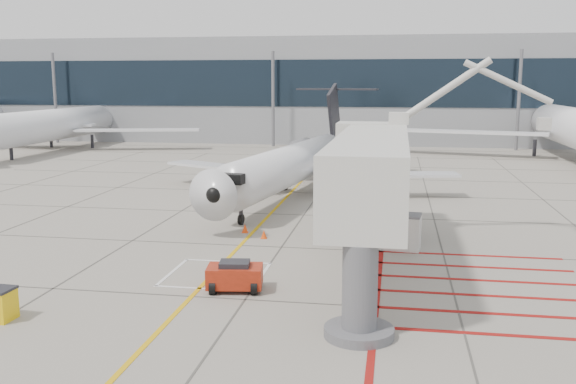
# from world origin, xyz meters

# --- Properties ---
(ground_plane) EXTENTS (260.00, 260.00, 0.00)m
(ground_plane) POSITION_xyz_m (0.00, 0.00, 0.00)
(ground_plane) COLOR gray
(ground_plane) RESTS_ON ground
(regional_jet) EXTENTS (28.28, 33.44, 7.88)m
(regional_jet) POSITION_xyz_m (-2.14, 15.68, 3.94)
(regional_jet) COLOR silver
(regional_jet) RESTS_ON ground_plane
(jet_bridge) EXTENTS (9.64, 20.13, 8.03)m
(jet_bridge) POSITION_xyz_m (4.58, -0.02, 4.01)
(jet_bridge) COLOR silver
(jet_bridge) RESTS_ON ground_plane
(pushback_tug) EXTENTS (2.36, 1.67, 1.28)m
(pushback_tug) POSITION_xyz_m (-0.66, -2.98, 0.64)
(pushback_tug) COLOR #A72610
(pushback_tug) RESTS_ON ground_plane
(baggage_cart) EXTENTS (2.15, 1.36, 1.36)m
(baggage_cart) POSITION_xyz_m (4.85, 5.24, 0.68)
(baggage_cart) COLOR #5B5B61
(baggage_cart) RESTS_ON ground_plane
(ground_power_unit) EXTENTS (2.40, 1.59, 1.79)m
(ground_power_unit) POSITION_xyz_m (5.77, 4.68, 0.89)
(ground_power_unit) COLOR silver
(ground_power_unit) RESTS_ON ground_plane
(cone_nose) EXTENTS (0.35, 0.35, 0.48)m
(cone_nose) POSITION_xyz_m (-2.56, 6.81, 0.24)
(cone_nose) COLOR #FF430D
(cone_nose) RESTS_ON ground_plane
(cone_side) EXTENTS (0.33, 0.33, 0.46)m
(cone_side) POSITION_xyz_m (-1.25, 5.66, 0.23)
(cone_side) COLOR #E3430B
(cone_side) RESTS_ON ground_plane
(terminal_building) EXTENTS (180.00, 28.00, 14.00)m
(terminal_building) POSITION_xyz_m (10.00, 70.00, 7.00)
(terminal_building) COLOR gray
(terminal_building) RESTS_ON ground_plane
(terminal_glass_band) EXTENTS (180.00, 0.10, 6.00)m
(terminal_glass_band) POSITION_xyz_m (10.00, 55.95, 8.00)
(terminal_glass_band) COLOR black
(terminal_glass_band) RESTS_ON ground_plane
(bg_aircraft_b) EXTENTS (33.36, 37.06, 11.12)m
(bg_aircraft_b) POSITION_xyz_m (-34.66, 46.00, 5.56)
(bg_aircraft_b) COLOR silver
(bg_aircraft_b) RESTS_ON ground_plane
(bg_aircraft_c) EXTENTS (36.92, 41.02, 12.31)m
(bg_aircraft_c) POSITION_xyz_m (24.02, 46.00, 6.15)
(bg_aircraft_c) COLOR silver
(bg_aircraft_c) RESTS_ON ground_plane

